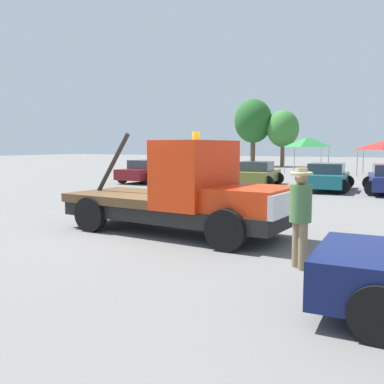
% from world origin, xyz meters
% --- Properties ---
extents(ground_plane, '(160.00, 160.00, 0.00)m').
position_xyz_m(ground_plane, '(0.00, 0.00, 0.00)').
color(ground_plane, slate).
extents(tow_truck, '(5.97, 2.54, 2.51)m').
position_xyz_m(tow_truck, '(0.37, -0.02, 0.97)').
color(tow_truck, black).
rests_on(tow_truck, ground).
extents(person_near_truck, '(0.40, 0.40, 1.78)m').
position_xyz_m(person_near_truck, '(3.57, -1.64, 1.05)').
color(person_near_truck, '#847051').
rests_on(person_near_truck, ground).
extents(parked_car_maroon, '(2.54, 4.51, 1.34)m').
position_xyz_m(parked_car_maroon, '(-9.13, 12.20, 0.65)').
color(parked_car_maroon, maroon).
rests_on(parked_car_maroon, ground).
extents(parked_car_silver, '(2.69, 4.35, 1.34)m').
position_xyz_m(parked_car_silver, '(-5.85, 12.92, 0.65)').
color(parked_car_silver, '#B7B7BC').
rests_on(parked_car_silver, ground).
extents(parked_car_olive, '(2.79, 4.63, 1.34)m').
position_xyz_m(parked_car_olive, '(-2.62, 12.96, 0.65)').
color(parked_car_olive, olive).
rests_on(parked_car_olive, ground).
extents(parked_car_teal, '(2.58, 4.33, 1.34)m').
position_xyz_m(parked_car_teal, '(1.22, 12.36, 0.65)').
color(parked_car_teal, '#196670').
rests_on(parked_car_teal, ground).
extents(canopy_tent_green, '(2.93, 2.93, 2.91)m').
position_xyz_m(canopy_tent_green, '(-3.14, 26.06, 2.49)').
color(canopy_tent_green, '#9E9EA3').
rests_on(canopy_tent_green, ground).
extents(tree_left, '(4.02, 4.02, 7.19)m').
position_xyz_m(tree_left, '(-11.11, 34.75, 4.82)').
color(tree_left, brown).
rests_on(tree_left, ground).
extents(tree_right, '(3.31, 3.31, 5.91)m').
position_xyz_m(tree_right, '(-7.91, 35.05, 3.96)').
color(tree_right, brown).
rests_on(tree_right, ground).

